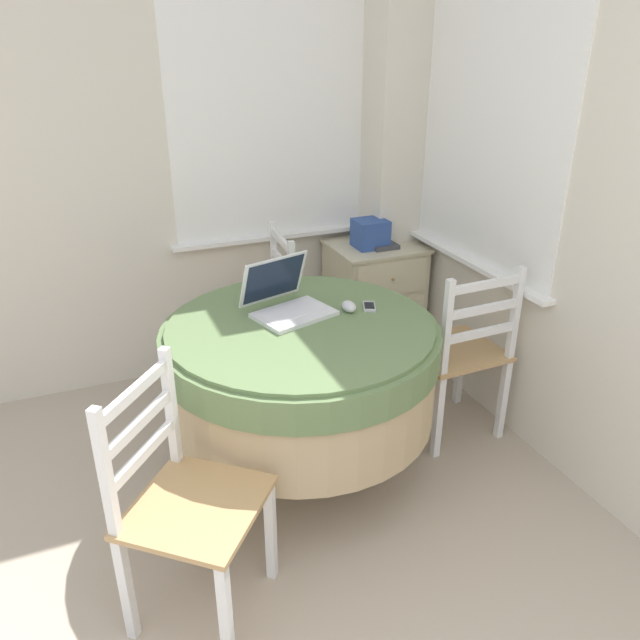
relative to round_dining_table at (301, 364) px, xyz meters
name	(u,v)px	position (x,y,z in m)	size (l,w,h in m)	color
corner_room_shell	(369,188)	(0.31, 0.02, 0.72)	(4.07, 4.88, 2.55)	beige
round_dining_table	(301,364)	(0.00, 0.00, 0.00)	(1.16, 1.16, 0.75)	#4C3D2D
laptop	(287,302)	(-0.01, 0.13, 0.24)	(0.39, 0.38, 0.23)	silver
computer_mouse	(349,306)	(0.24, 0.04, 0.21)	(0.06, 0.09, 0.05)	silver
cell_phone	(369,306)	(0.34, 0.04, 0.19)	(0.09, 0.11, 0.01)	#B2B7BC
dining_chair_near_back_window	(260,314)	(0.07, 0.80, -0.11)	(0.44, 0.46, 0.90)	tan
dining_chair_near_right_window	(459,353)	(0.81, 0.00, -0.11)	(0.44, 0.42, 0.90)	tan
dining_chair_camera_near	(185,503)	(-0.61, -0.54, -0.11)	(0.58, 0.59, 0.90)	tan
corner_cabinet	(374,301)	(0.81, 0.90, -0.20)	(0.52, 0.46, 0.72)	beige
storage_box	(370,233)	(0.76, 0.88, 0.24)	(0.18, 0.17, 0.16)	#2D4C93
book_on_cabinet	(381,244)	(0.83, 0.86, 0.17)	(0.15, 0.19, 0.02)	#3F3F44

